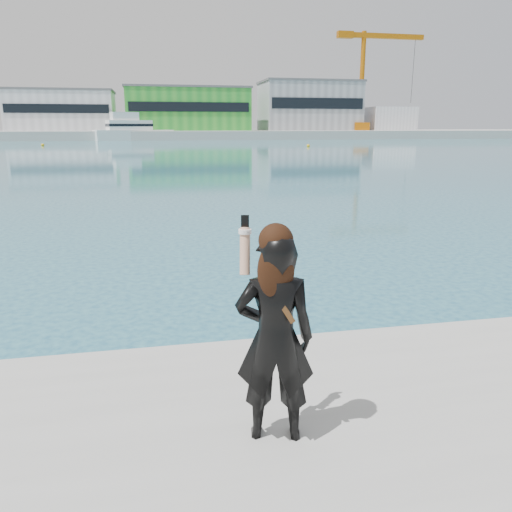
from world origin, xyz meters
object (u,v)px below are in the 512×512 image
Objects in this scene: woman at (275,332)px; dock_crane at (366,78)px; motor_yacht at (132,130)px; buoy_far at (43,146)px; buoy_near at (308,147)px.

dock_crane is at bearing -102.06° from woman.
woman is at bearing -104.55° from motor_yacht.
motor_yacht is 32.34m from buoy_far.
buoy_near is (-30.76, -50.57, -15.07)m from dock_crane.
buoy_near is (27.96, -41.08, -2.22)m from motor_yacht.
dock_crane reaches higher than motor_yacht.
motor_yacht is 113.45m from woman.
woman is (5.19, -113.33, -0.56)m from motor_yacht.
dock_crane is 48.00× the size of buoy_near.
woman is (18.11, -83.77, 1.66)m from buoy_far.
motor_yacht reaches higher than buoy_far.
woman is at bearing -113.55° from dock_crane.
buoy_far is (-12.92, -29.56, -2.22)m from motor_yacht.
motor_yacht is at bearing -170.82° from dock_crane.
buoy_far is 0.29× the size of woman.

